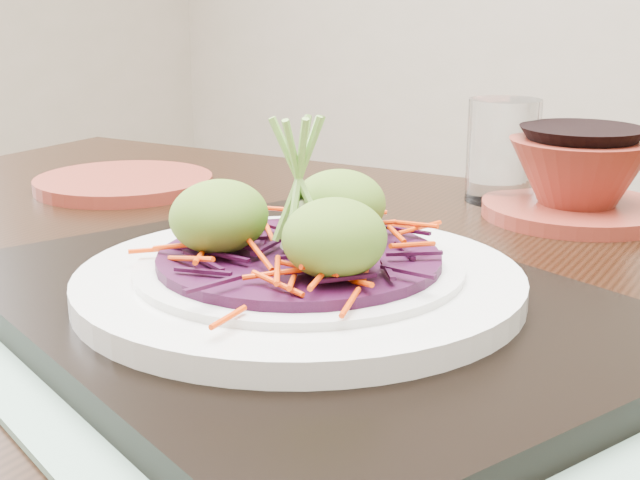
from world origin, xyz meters
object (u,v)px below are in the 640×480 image
Objects in this scene: white_plate at (299,280)px; water_glass at (503,151)px; terracotta_bowl_set at (578,182)px; dining_table at (335,429)px; terracotta_side_plate at (124,183)px; serving_tray at (300,309)px.

white_plate is 2.72× the size of water_glass.
water_glass is 0.08m from terracotta_bowl_set.
terracotta_side_plate is (-0.34, 0.14, 0.10)m from dining_table.
white_plate is 1.36× the size of terracotta_bowl_set.
terracotta_side_plate is (-0.35, 0.20, -0.02)m from white_plate.
water_glass reaches higher than serving_tray.
terracotta_side_plate is at bearing 150.92° from white_plate.
dining_table is 7.06× the size of terracotta_side_plate.
white_plate is at bearing -29.08° from terracotta_side_plate.
terracotta_bowl_set is (0.06, 0.28, 0.12)m from dining_table.
white_plate is 0.41m from terracotta_side_plate.
water_glass is at bearing 166.92° from terracotta_bowl_set.
terracotta_side_plate is 1.84× the size of water_glass.
white_plate is at bearing -96.52° from terracotta_bowl_set.
water_glass reaches higher than terracotta_side_plate.
water_glass reaches higher than white_plate.
terracotta_side_plate is at bearing 153.36° from dining_table.
serving_tray is 0.34m from terracotta_bowl_set.
serving_tray is 4.19× the size of water_glass.
water_glass is 0.50× the size of terracotta_bowl_set.
serving_tray reaches higher than dining_table.
white_plate is 0.36m from water_glass.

